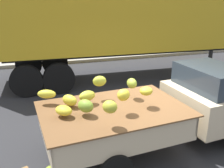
{
  "coord_description": "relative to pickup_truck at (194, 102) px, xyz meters",
  "views": [
    {
      "loc": [
        -2.36,
        -4.71,
        3.18
      ],
      "look_at": [
        -0.73,
        0.31,
        1.35
      ],
      "focal_mm": 40.17,
      "sensor_mm": 36.0,
      "label": 1
    }
  ],
  "objects": [
    {
      "name": "curb_strip",
      "position": [
        -1.11,
        8.28,
        -0.81
      ],
      "size": [
        80.0,
        0.8,
        0.16
      ],
      "primitive_type": "cube",
      "color": "gray",
      "rests_on": "ground"
    },
    {
      "name": "ground",
      "position": [
        -1.11,
        0.22,
        -0.89
      ],
      "size": [
        220.0,
        220.0,
        0.0
      ],
      "primitive_type": "plane",
      "color": "#28282B"
    },
    {
      "name": "semi_trailer",
      "position": [
        0.91,
        4.94,
        1.66
      ],
      "size": [
        12.09,
        3.06,
        3.95
      ],
      "rotation": [
        0.0,
        0.0,
        -0.04
      ],
      "color": "gold",
      "rests_on": "ground"
    },
    {
      "name": "pickup_truck",
      "position": [
        0.0,
        0.0,
        0.0
      ],
      "size": [
        5.24,
        2.23,
        1.7
      ],
      "rotation": [
        0.0,
        0.0,
        0.07
      ],
      "color": "#CCB793",
      "rests_on": "ground"
    }
  ]
}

